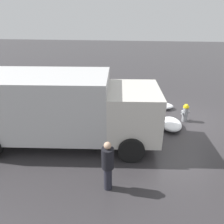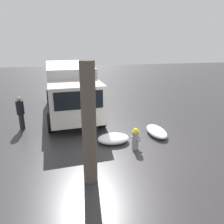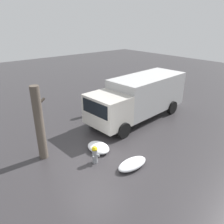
# 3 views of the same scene
# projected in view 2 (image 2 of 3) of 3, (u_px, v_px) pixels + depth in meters

# --- Properties ---
(ground_plane) EXTENTS (60.00, 60.00, 0.00)m
(ground_plane) POSITION_uv_depth(u_px,v_px,m) (135.00, 149.00, 8.48)
(ground_plane) COLOR #333033
(fire_hydrant) EXTENTS (0.43, 0.37, 0.86)m
(fire_hydrant) POSITION_uv_depth(u_px,v_px,m) (136.00, 138.00, 8.35)
(fire_hydrant) COLOR gray
(fire_hydrant) RESTS_ON ground_plane
(tree_trunk) EXTENTS (0.62, 0.41, 3.53)m
(tree_trunk) POSITION_uv_depth(u_px,v_px,m) (89.00, 125.00, 6.04)
(tree_trunk) COLOR brown
(tree_trunk) RESTS_ON ground_plane
(delivery_truck) EXTENTS (7.43, 3.07, 2.69)m
(delivery_truck) POSITION_uv_depth(u_px,v_px,m) (70.00, 87.00, 12.45)
(delivery_truck) COLOR beige
(delivery_truck) RESTS_ON ground_plane
(pedestrian) EXTENTS (0.34, 0.34, 1.58)m
(pedestrian) POSITION_uv_depth(u_px,v_px,m) (21.00, 112.00, 10.12)
(pedestrian) COLOR #23232D
(pedestrian) RESTS_ON ground_plane
(snow_pile_by_hydrant) EXTENTS (0.92, 1.30, 0.35)m
(snow_pile_by_hydrant) POSITION_uv_depth(u_px,v_px,m) (113.00, 139.00, 8.96)
(snow_pile_by_hydrant) COLOR white
(snow_pile_by_hydrant) RESTS_ON ground_plane
(snow_pile_curbside) EXTENTS (1.53, 0.75, 0.32)m
(snow_pile_curbside) POSITION_uv_depth(u_px,v_px,m) (157.00, 131.00, 9.70)
(snow_pile_curbside) COLOR white
(snow_pile_curbside) RESTS_ON ground_plane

